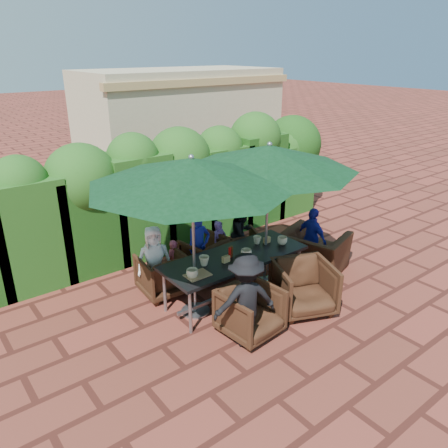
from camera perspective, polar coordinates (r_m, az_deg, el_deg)
ground at (r=7.39m, az=1.07°, el=-8.74°), size 80.00×80.00×0.00m
dining_table at (r=6.89m, az=1.45°, el=-4.76°), size 2.38×0.90×0.75m
umbrella_left at (r=5.96m, az=-4.26°, el=6.77°), size 2.93×2.93×2.46m
umbrella_right at (r=6.80m, az=5.91°, el=8.60°), size 2.75×2.75×2.46m
chair_far_left at (r=7.24m, az=-7.98°, el=-6.24°), size 0.78×0.74×0.75m
chair_far_mid at (r=7.74m, az=-2.30°, el=-4.02°), size 0.84×0.80×0.77m
chair_far_right at (r=8.14m, az=2.01°, el=-2.88°), size 0.88×0.86×0.71m
chair_near_left at (r=6.21m, az=3.47°, el=-11.07°), size 0.82×0.77×0.78m
chair_near_right at (r=6.80m, az=10.40°, el=-7.84°), size 1.08×1.05×0.86m
chair_end_right at (r=8.06m, az=11.75°, el=-2.68°), size 0.99×1.24×0.95m
adult_far_left at (r=7.19m, az=-9.10°, el=-4.66°), size 0.66×0.52×1.16m
adult_far_mid at (r=7.55m, az=-3.28°, el=-2.98°), size 0.45×0.38×1.18m
adult_far_right at (r=8.10m, az=2.42°, el=-1.31°), size 0.64×0.51×1.15m
adult_near_left at (r=5.89m, az=2.81°, el=-9.87°), size 0.94×0.65×1.34m
adult_end_right at (r=8.10m, az=11.42°, el=-1.80°), size 0.37×0.68×1.14m
child_left at (r=7.54m, az=-6.43°, el=-4.88°), size 0.29×0.25×0.77m
child_right at (r=7.99m, az=-0.58°, el=-2.65°), size 0.36×0.31×0.89m
pedestrian_a at (r=11.04m, az=-6.95°, el=6.44°), size 1.62×0.68×1.69m
pedestrian_b at (r=11.70m, az=-2.41°, el=7.48°), size 0.96×0.85×1.70m
pedestrian_c at (r=12.05m, az=0.88°, el=7.71°), size 1.13×0.92×1.62m
cup_a at (r=6.21m, az=-4.17°, el=-6.46°), size 0.17×0.17×0.14m
cup_b at (r=6.55m, az=-2.62°, el=-4.82°), size 0.16×0.16×0.15m
cup_c at (r=6.78m, az=2.91°, el=-3.88°), size 0.18×0.18×0.14m
cup_d at (r=7.27m, az=4.34°, el=-2.10°), size 0.14×0.14×0.13m
cup_e at (r=7.28m, az=7.61°, el=-2.17°), size 0.17×0.17×0.13m
ketchup_bottle at (r=6.77m, az=0.76°, el=-3.74°), size 0.04×0.04×0.17m
sauce_bottle at (r=6.81m, az=0.99°, el=-3.57°), size 0.04×0.04×0.17m
serving_tray at (r=6.29m, az=-3.47°, el=-6.67°), size 0.35×0.25×0.02m
number_block_left at (r=6.64m, az=0.25°, el=-4.60°), size 0.12×0.06×0.10m
number_block_right at (r=7.32m, az=5.62°, el=-2.09°), size 0.12×0.06×0.10m
hedge_wall at (r=8.57m, az=-9.43°, el=5.08°), size 9.10×1.60×2.50m
building at (r=14.25m, az=-5.77°, el=13.11°), size 6.20×3.08×3.20m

